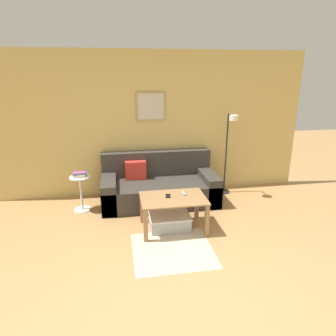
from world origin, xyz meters
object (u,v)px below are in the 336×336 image
Objects in this scene: floor_lamp at (229,146)px; cell_phone at (168,196)px; couch at (159,186)px; book_stack at (80,174)px; coffee_table at (173,204)px; storage_bin at (170,222)px; side_table at (81,190)px; remote_control at (184,193)px.

floor_lamp is 10.66× the size of cell_phone.
couch reaches higher than book_stack.
couch is 1.03m from coffee_table.
book_stack is 1.53m from cell_phone.
storage_bin is at bearing -47.65° from cell_phone.
side_table is 3.90× the size of remote_control.
side_table reaches higher than cell_phone.
book_stack is (-1.29, -0.14, 0.35)m from couch.
cell_phone is (-0.24, -0.04, -0.01)m from remote_control.
remote_control is (1.53, -0.77, -0.11)m from book_stack.
coffee_table is at bearing -86.53° from couch.
coffee_table is 0.23m from remote_control.
side_table is at bearing 147.59° from storage_bin.
cell_phone is at bearing 136.53° from coffee_table.
side_table reaches higher than storage_bin.
remote_control reaches higher than cell_phone.
cell_phone is at bearing -169.25° from remote_control.
couch is at bearing 6.39° from book_stack.
floor_lamp reaches higher than side_table.
remote_control is 1.07× the size of cell_phone.
remote_control is at bearing 31.25° from coffee_table.
floor_lamp reaches higher than storage_bin.
book_stack is (-1.31, 0.85, 0.52)m from storage_bin.
coffee_table is 3.87× the size of book_stack.
cell_phone is (1.30, -0.81, 0.15)m from side_table.
cell_phone is (-0.06, 0.06, 0.10)m from coffee_table.
floor_lamp is 9.95× the size of remote_control.
remote_control is at bearing 18.79° from storage_bin.
floor_lamp is at bearing 4.69° from book_stack.
coffee_table is 6.59× the size of cell_phone.
floor_lamp is at bearing 4.87° from side_table.
floor_lamp is 2.59m from book_stack.
side_table reaches higher than remote_control.
side_table is at bearing 156.95° from cell_phone.
coffee_table is at bearing -148.65° from remote_control.
storage_bin is 1.01× the size of side_table.
coffee_table is at bearing -32.50° from side_table.
coffee_table is at bearing -32.93° from book_stack.
storage_bin is (0.02, -0.99, -0.17)m from couch.
book_stack reaches higher than side_table.
cell_phone reaches higher than coffee_table.
floor_lamp is (1.27, 0.07, 0.65)m from couch.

